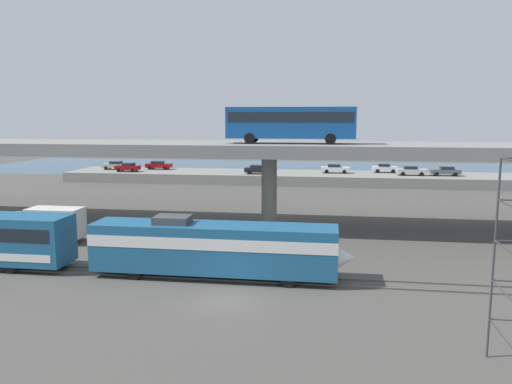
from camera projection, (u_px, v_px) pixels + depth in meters
The scene contains 17 objects.
ground_plane at pixel (228, 300), 29.83m from camera, with size 260.00×260.00×0.00m, color #4C4944.
rail_strip_near at pixel (238, 281), 33.01m from camera, with size 110.00×0.12×0.12m, color #59544C.
rail_strip_far at pixel (242, 274), 34.45m from camera, with size 110.00×0.12×0.12m, color #59544C.
train_locomotive at pixel (226, 246), 33.56m from camera, with size 17.78×3.04×4.18m.
highway_overpass at pixel (269, 151), 48.26m from camera, with size 96.00×10.34×8.36m.
transit_bus_on_overpass at pixel (291, 122), 46.63m from camera, with size 12.00×2.68×3.40m.
service_truck_west at pixel (46, 224), 43.36m from camera, with size 6.80×2.46×3.04m.
pier_parking_lot at pixel (294, 178), 83.51m from camera, with size 77.29×10.72×1.61m, color gray.
parked_car_0 at pixel (335, 168), 82.97m from camera, with size 4.65×1.94×1.50m.
parked_car_1 at pixel (258, 169), 81.69m from camera, with size 4.23×1.97×1.50m.
parked_car_2 at pixel (128, 167), 85.22m from camera, with size 4.03×2.00×1.50m.
parked_car_3 at pixel (445, 171), 79.04m from camera, with size 4.61×1.82×1.50m.
parked_car_4 at pixel (385, 168), 83.65m from camera, with size 4.08×1.90×1.50m.
parked_car_5 at pixel (159, 165), 89.04m from camera, with size 4.49×2.00×1.50m.
parked_car_6 at pixel (411, 171), 79.66m from camera, with size 4.64×1.94×1.50m.
parked_car_7 at pixel (115, 165), 88.54m from camera, with size 4.25×1.86×1.50m.
harbor_water at pixel (302, 169), 106.13m from camera, with size 140.00×36.00×0.01m, color #2D5170.
Camera 1 is at (5.84, -27.99, 10.81)m, focal length 34.97 mm.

